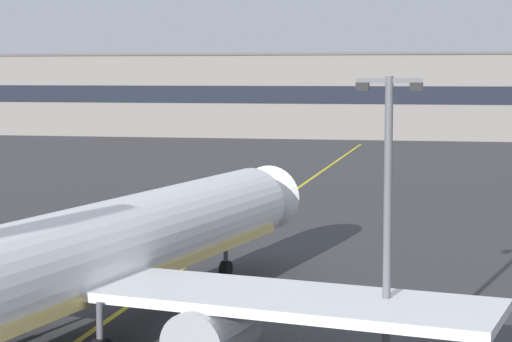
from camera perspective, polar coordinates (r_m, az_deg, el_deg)
name	(u,v)px	position (r m, az deg, el deg)	size (l,w,h in m)	color
taxiway_centreline	(207,251)	(58.21, -2.90, -4.70)	(0.30, 180.00, 0.01)	yellow
airliner_foreground	(65,265)	(37.50, -11.05, -5.39)	(32.33, 41.25, 11.65)	white
apron_lamp_post	(387,221)	(33.67, 7.67, -2.92)	(2.24, 0.90, 10.43)	#515156
terminal_building	(380,95)	(161.25, 7.26, 4.39)	(139.35, 12.40, 13.85)	slate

